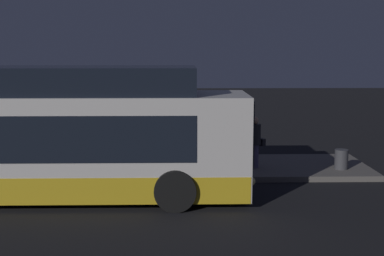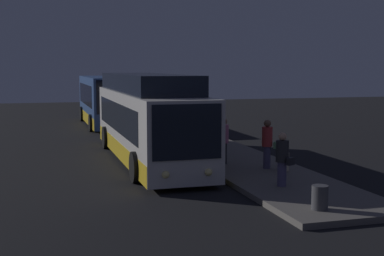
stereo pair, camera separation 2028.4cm
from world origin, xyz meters
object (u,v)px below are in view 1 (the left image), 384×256
passenger_waiting (168,135)px  sign_post (8,125)px  bus_lead (18,140)px  passenger_with_bags (255,140)px  trash_bin (341,159)px  passenger_boarding (126,141)px  suitcase (185,151)px

passenger_waiting → sign_post: size_ratio=0.74×
bus_lead → passenger_with_bags: size_ratio=7.26×
sign_post → trash_bin: 10.82m
passenger_with_bags → passenger_boarding: bearing=-115.9°
passenger_waiting → suitcase: size_ratio=1.95×
bus_lead → trash_bin: bearing=15.4°
trash_bin → passenger_waiting: bearing=169.4°
passenger_waiting → sign_post: sign_post is taller
bus_lead → suitcase: 6.28m
passenger_boarding → trash_bin: passenger_boarding is taller
passenger_waiting → suitcase: passenger_waiting is taller
trash_bin → suitcase: bearing=164.2°
passenger_boarding → trash_bin: bearing=-0.4°
passenger_with_bags → trash_bin: (2.84, -0.28, -0.59)m
bus_lead → sign_post: bus_lead is taller
bus_lead → passenger_waiting: bearing=43.0°
passenger_waiting → trash_bin: passenger_waiting is taller
passenger_boarding → passenger_with_bags: passenger_boarding is taller
bus_lead → suitcase: (4.57, 4.14, -1.13)m
suitcase → sign_post: size_ratio=0.38×
sign_post → passenger_boarding: bearing=2.6°
passenger_waiting → passenger_with_bags: passenger_waiting is taller
passenger_waiting → passenger_boarding: bearing=-112.9°
passenger_with_bags → sign_post: bearing=-117.6°
passenger_waiting → trash_bin: (5.73, -1.07, -0.67)m
passenger_with_bags → trash_bin: size_ratio=2.64×
passenger_boarding → trash_bin: (7.07, 0.18, -0.66)m
passenger_with_bags → trash_bin: bearing=52.2°
passenger_with_bags → sign_post: sign_post is taller
passenger_boarding → sign_post: size_ratio=0.73×
suitcase → passenger_with_bags: bearing=-27.0°
sign_post → suitcase: bearing=18.0°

